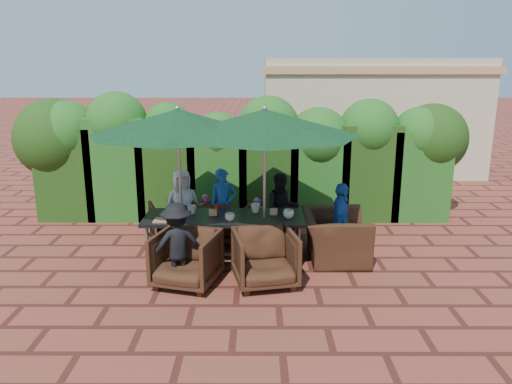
{
  "coord_description": "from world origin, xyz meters",
  "views": [
    {
      "loc": [
        0.28,
        -7.58,
        3.05
      ],
      "look_at": [
        0.26,
        0.4,
        1.0
      ],
      "focal_mm": 35.0,
      "sensor_mm": 36.0,
      "label": 1
    }
  ],
  "objects_px": {
    "chair_far_right": "(272,221)",
    "chair_near_right": "(265,256)",
    "dining_table": "(224,221)",
    "chair_far_mid": "(230,219)",
    "umbrella_right": "(265,122)",
    "chair_near_left": "(186,256)",
    "chair_end_right": "(335,229)",
    "umbrella_left": "(178,122)",
    "chair_far_left": "(174,220)"
  },
  "relations": [
    {
      "from": "chair_far_mid",
      "to": "dining_table",
      "type": "bearing_deg",
      "value": 108.29
    },
    {
      "from": "chair_far_left",
      "to": "chair_end_right",
      "type": "relative_size",
      "value": 0.68
    },
    {
      "from": "dining_table",
      "to": "chair_near_left",
      "type": "relative_size",
      "value": 2.9
    },
    {
      "from": "chair_far_right",
      "to": "chair_end_right",
      "type": "bearing_deg",
      "value": 119.64
    },
    {
      "from": "chair_far_mid",
      "to": "umbrella_right",
      "type": "bearing_deg",
      "value": 141.16
    },
    {
      "from": "chair_end_right",
      "to": "chair_far_right",
      "type": "bearing_deg",
      "value": 47.15
    },
    {
      "from": "chair_far_mid",
      "to": "chair_near_right",
      "type": "height_order",
      "value": "chair_near_right"
    },
    {
      "from": "chair_near_left",
      "to": "umbrella_left",
      "type": "bearing_deg",
      "value": 117.58
    },
    {
      "from": "umbrella_right",
      "to": "chair_far_left",
      "type": "bearing_deg",
      "value": 148.63
    },
    {
      "from": "umbrella_right",
      "to": "chair_end_right",
      "type": "height_order",
      "value": "umbrella_right"
    },
    {
      "from": "chair_near_right",
      "to": "chair_near_left",
      "type": "bearing_deg",
      "value": 169.31
    },
    {
      "from": "dining_table",
      "to": "chair_far_mid",
      "type": "distance_m",
      "value": 0.97
    },
    {
      "from": "umbrella_left",
      "to": "chair_end_right",
      "type": "distance_m",
      "value": 2.96
    },
    {
      "from": "chair_far_left",
      "to": "chair_end_right",
      "type": "bearing_deg",
      "value": 142.91
    },
    {
      "from": "umbrella_right",
      "to": "chair_near_right",
      "type": "relative_size",
      "value": 3.28
    },
    {
      "from": "chair_far_left",
      "to": "chair_near_right",
      "type": "height_order",
      "value": "chair_near_right"
    },
    {
      "from": "chair_far_left",
      "to": "umbrella_right",
      "type": "bearing_deg",
      "value": 128.09
    },
    {
      "from": "dining_table",
      "to": "chair_far_right",
      "type": "bearing_deg",
      "value": 52.05
    },
    {
      "from": "dining_table",
      "to": "chair_end_right",
      "type": "relative_size",
      "value": 2.15
    },
    {
      "from": "umbrella_right",
      "to": "chair_near_left",
      "type": "height_order",
      "value": "umbrella_right"
    },
    {
      "from": "dining_table",
      "to": "umbrella_left",
      "type": "bearing_deg",
      "value": -178.09
    },
    {
      "from": "dining_table",
      "to": "chair_far_mid",
      "type": "bearing_deg",
      "value": 87.38
    },
    {
      "from": "dining_table",
      "to": "chair_near_left",
      "type": "height_order",
      "value": "chair_near_left"
    },
    {
      "from": "chair_far_left",
      "to": "chair_near_left",
      "type": "xyz_separation_m",
      "value": [
        0.46,
        -1.77,
        0.03
      ]
    },
    {
      "from": "chair_far_right",
      "to": "chair_end_right",
      "type": "distance_m",
      "value": 1.34
    },
    {
      "from": "umbrella_left",
      "to": "umbrella_right",
      "type": "relative_size",
      "value": 0.94
    },
    {
      "from": "chair_far_mid",
      "to": "chair_end_right",
      "type": "xyz_separation_m",
      "value": [
        1.71,
        -0.84,
        0.1
      ]
    },
    {
      "from": "umbrella_right",
      "to": "chair_near_right",
      "type": "xyz_separation_m",
      "value": [
        0.0,
        -0.8,
        -1.78
      ]
    },
    {
      "from": "chair_near_right",
      "to": "chair_far_mid",
      "type": "bearing_deg",
      "value": 96.44
    },
    {
      "from": "dining_table",
      "to": "chair_far_mid",
      "type": "relative_size",
      "value": 3.05
    },
    {
      "from": "chair_far_left",
      "to": "chair_far_mid",
      "type": "xyz_separation_m",
      "value": [
        0.98,
        0.04,
        0.01
      ]
    },
    {
      "from": "umbrella_left",
      "to": "dining_table",
      "type": "bearing_deg",
      "value": 1.91
    },
    {
      "from": "umbrella_left",
      "to": "chair_far_mid",
      "type": "xyz_separation_m",
      "value": [
        0.71,
        0.96,
        -1.81
      ]
    },
    {
      "from": "chair_far_left",
      "to": "chair_near_left",
      "type": "bearing_deg",
      "value": 83.91
    },
    {
      "from": "chair_near_left",
      "to": "chair_end_right",
      "type": "bearing_deg",
      "value": 38.92
    },
    {
      "from": "chair_far_left",
      "to": "chair_near_right",
      "type": "bearing_deg",
      "value": 111.28
    },
    {
      "from": "chair_far_mid",
      "to": "chair_near_left",
      "type": "xyz_separation_m",
      "value": [
        -0.53,
        -1.81,
        0.02
      ]
    },
    {
      "from": "umbrella_right",
      "to": "chair_near_right",
      "type": "bearing_deg",
      "value": -89.74
    },
    {
      "from": "umbrella_right",
      "to": "chair_near_left",
      "type": "bearing_deg",
      "value": -143.64
    },
    {
      "from": "chair_near_left",
      "to": "chair_end_right",
      "type": "height_order",
      "value": "chair_end_right"
    },
    {
      "from": "chair_near_left",
      "to": "chair_near_right",
      "type": "distance_m",
      "value": 1.11
    },
    {
      "from": "chair_far_right",
      "to": "chair_near_right",
      "type": "distance_m",
      "value": 1.86
    },
    {
      "from": "chair_far_mid",
      "to": "chair_far_left",
      "type": "bearing_deg",
      "value": 23.27
    },
    {
      "from": "dining_table",
      "to": "chair_near_right",
      "type": "bearing_deg",
      "value": -53.91
    },
    {
      "from": "umbrella_left",
      "to": "chair_far_mid",
      "type": "relative_size",
      "value": 3.27
    },
    {
      "from": "chair_near_left",
      "to": "dining_table",
      "type": "bearing_deg",
      "value": 76.53
    },
    {
      "from": "umbrella_right",
      "to": "chair_end_right",
      "type": "bearing_deg",
      "value": 7.69
    },
    {
      "from": "chair_far_mid",
      "to": "chair_near_right",
      "type": "distance_m",
      "value": 1.88
    },
    {
      "from": "chair_far_left",
      "to": "chair_far_right",
      "type": "height_order",
      "value": "chair_far_left"
    },
    {
      "from": "umbrella_left",
      "to": "chair_far_mid",
      "type": "bearing_deg",
      "value": 53.38
    }
  ]
}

